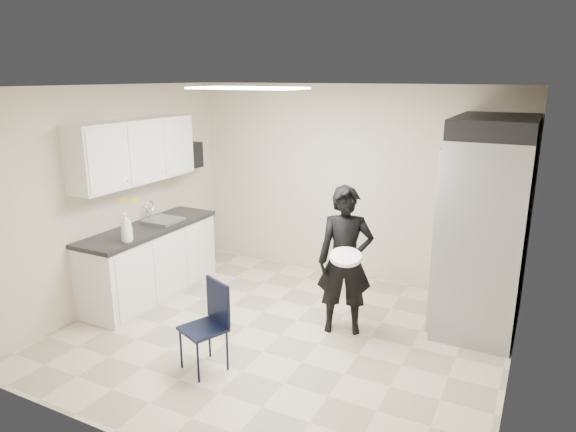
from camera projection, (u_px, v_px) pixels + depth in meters
The scene contains 21 objects.
floor at pixel (281, 335), 5.52m from camera, with size 4.50×4.50×0.00m, color #C2B198.
ceiling at pixel (280, 86), 4.83m from camera, with size 4.50×4.50×0.00m, color silver.
back_wall at pixel (350, 183), 6.90m from camera, with size 4.50×4.50×0.00m, color #BDB39C.
left_wall at pixel (115, 196), 6.16m from camera, with size 4.00×4.00×0.00m, color #BDB39C.
right_wall at pixel (523, 253), 4.19m from camera, with size 4.00×4.00×0.00m, color #BDB39C.
ceiling_panel at pixel (248, 88), 5.45m from camera, with size 1.20×0.60×0.02m, color white.
lower_counter at pixel (151, 263), 6.44m from camera, with size 0.60×1.90×0.86m, color silver.
countertop at pixel (148, 228), 6.32m from camera, with size 0.64×1.95×0.05m, color black.
sink at pixel (163, 224), 6.53m from camera, with size 0.42×0.40×0.14m, color gray.
faucet at pixel (150, 211), 6.57m from camera, with size 0.02×0.02×0.24m, color silver.
upper_cabinets at pixel (135, 151), 6.12m from camera, with size 0.35×1.80×0.75m, color silver.
towel_dispenser at pixel (190, 155), 7.19m from camera, with size 0.22×0.30×0.35m, color black.
notice_sticker_left at pixel (122, 201), 6.27m from camera, with size 0.00×0.12×0.07m, color yellow.
notice_sticker_right at pixel (134, 200), 6.45m from camera, with size 0.00×0.12×0.07m, color yellow.
commercial_fridge at pixel (485, 234), 5.54m from camera, with size 0.80×1.35×2.10m, color gray.
fridge_compressor at pixel (497, 126), 5.23m from camera, with size 0.80×1.35×0.20m, color black.
folding_chair at pixel (203, 329), 4.78m from camera, with size 0.37×0.37×0.83m, color black.
man_tuxedo at pixel (345, 261), 5.43m from camera, with size 0.59×0.39×1.61m, color black.
bucket_lid at pixel (346, 257), 5.15m from camera, with size 0.32×0.32×0.04m, color silver.
soap_bottle_a at pixel (126, 227), 5.67m from camera, with size 0.13×0.13×0.34m, color white.
soap_bottle_b at pixel (128, 229), 5.84m from camera, with size 0.09×0.09×0.19m, color #AAA9B5.
Camera 1 is at (2.33, -4.41, 2.70)m, focal length 32.00 mm.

